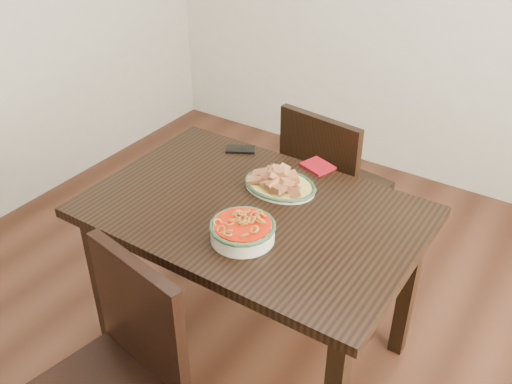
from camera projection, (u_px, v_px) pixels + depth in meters
The scene contains 8 objects.
floor at pixel (252, 329), 2.65m from camera, with size 3.50×3.50×0.00m, color #351B11.
dining_table at pixel (253, 227), 2.21m from camera, with size 1.26×0.84×0.75m.
chair_far at pixel (329, 183), 2.78m from camera, with size 0.47×0.47×0.89m.
chair_near at pixel (118, 370), 1.83m from camera, with size 0.49×0.49×0.89m.
fish_plate at pixel (280, 178), 2.26m from camera, with size 0.30×0.23×0.11m.
noodle_bowl at pixel (243, 229), 1.98m from camera, with size 0.24×0.24×0.08m.
smartphone at pixel (241, 149), 2.54m from camera, with size 0.13×0.07×0.01m, color black.
napkin at pixel (318, 166), 2.41m from camera, with size 0.12×0.10×0.01m, color maroon.
Camera 1 is at (1.05, -1.56, 1.98)m, focal length 40.00 mm.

